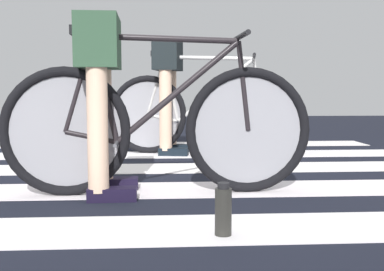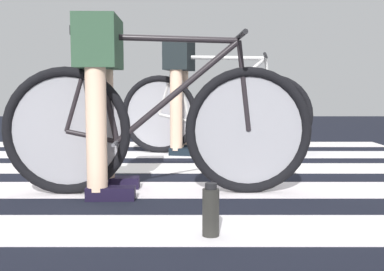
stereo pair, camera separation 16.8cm
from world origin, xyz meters
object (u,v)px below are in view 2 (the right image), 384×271
bicycle_1_of_2 (156,126)px  bicycle_2_of_2 (212,112)px  cyclist_2_of_2 (178,80)px  cyclist_1_of_2 (99,81)px  water_bottle (209,211)px

bicycle_1_of_2 → bicycle_2_of_2: size_ratio=1.01×
cyclist_2_of_2 → bicycle_2_of_2: bearing=0.0°
bicycle_2_of_2 → cyclist_1_of_2: bearing=-103.0°
bicycle_2_of_2 → water_bottle: bearing=-82.7°
bicycle_1_of_2 → cyclist_1_of_2: 0.40m
bicycle_2_of_2 → water_bottle: 2.43m
bicycle_2_of_2 → water_bottle: size_ratio=7.85×
bicycle_1_of_2 → bicycle_2_of_2: 1.67m
cyclist_1_of_2 → bicycle_2_of_2: size_ratio=0.57×
cyclist_1_of_2 → cyclist_2_of_2: 1.73m
bicycle_1_of_2 → water_bottle: bicycle_1_of_2 is taller
bicycle_1_of_2 → water_bottle: bearing=-72.7°
bicycle_1_of_2 → water_bottle: 0.88m
cyclist_1_of_2 → water_bottle: bearing=-54.9°
bicycle_1_of_2 → cyclist_1_of_2: bearing=180.0°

